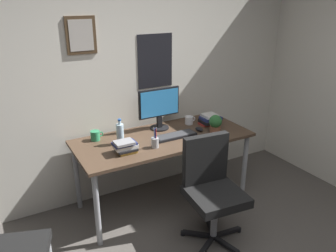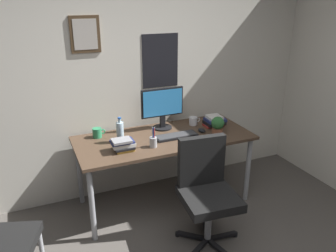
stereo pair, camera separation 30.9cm
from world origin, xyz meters
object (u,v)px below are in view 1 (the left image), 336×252
Objects in this scene: pen_cup at (155,142)px; book_stack_left at (125,147)px; computer_mouse at (199,129)px; book_stack_right at (210,119)px; coffee_mug_near at (189,120)px; keyboard at (175,136)px; potted_plant at (215,124)px; monitor at (159,107)px; office_chair at (211,185)px; side_chair at (2,250)px; water_bottle at (120,134)px; coffee_mug_far at (95,136)px.

book_stack_left is at bearing 173.57° from pen_cup.
book_stack_right is (0.21, 0.10, 0.04)m from computer_mouse.
coffee_mug_near is 0.23m from book_stack_right.
computer_mouse is at bearing 3.69° from keyboard.
book_stack_right reaches higher than coffee_mug_near.
potted_plant is at bearing -52.96° from computer_mouse.
computer_mouse is at bearing -38.42° from monitor.
office_chair is 4.23× the size of book_stack_right.
side_chair is 2.08m from computer_mouse.
office_chair is 0.64m from pen_cup.
monitor is at bearing 91.82° from office_chair.
monitor is (-0.03, 0.91, 0.46)m from office_chair.
side_chair is 2.03× the size of keyboard.
side_chair is 3.89× the size of book_stack_right.
keyboard is 1.91× the size of book_stack_right.
computer_mouse is 0.56× the size of potted_plant.
monitor is 0.59m from book_stack_right.
monitor reaches higher than side_chair.
potted_plant is 0.92× the size of book_stack_left.
pen_cup is (-0.59, -0.15, 0.04)m from computer_mouse.
coffee_mug_near is at bearing 37.13° from keyboard.
coffee_mug_near is at bearing -7.12° from monitor.
monitor reaches higher than book_stack_left.
water_bottle reaches higher than pen_cup.
monitor is at bearing 137.43° from potted_plant.
monitor is 2.30× the size of pen_cup.
coffee_mug_far is (-0.69, 0.02, -0.19)m from monitor.
office_chair reaches higher than keyboard.
office_chair is at bearing -128.17° from potted_plant.
coffee_mug_near is 0.37m from potted_plant.
keyboard is 0.58m from book_stack_left.
water_bottle is (-0.54, 0.10, 0.09)m from keyboard.
potted_plant is 0.87× the size of book_stack_right.
keyboard is at bearing 19.53° from side_chair.
book_stack_left is at bearing -145.12° from monitor.
water_bottle is 0.21m from book_stack_left.
pen_cup is at bearing -156.53° from keyboard.
side_chair is at bearing -161.34° from pen_cup.
computer_mouse is at bearing -15.73° from coffee_mug_far.
potted_plant is at bearing -76.27° from coffee_mug_near.
coffee_mug_near is at bearing -3.76° from coffee_mug_far.
office_chair is 4.87× the size of potted_plant.
coffee_mug_near is (1.98, 0.83, 0.29)m from side_chair.
pen_cup is (0.25, -0.23, -0.05)m from water_bottle.
keyboard is 0.30m from computer_mouse.
monitor is 1.07× the size of keyboard.
office_chair reaches higher than coffee_mug_near.
coffee_mug_near is 0.99× the size of coffee_mug_far.
pen_cup is (-0.29, -0.13, 0.04)m from keyboard.
book_stack_right is at bearing 55.80° from office_chair.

